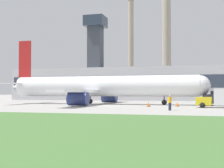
# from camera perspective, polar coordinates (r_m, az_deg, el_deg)

# --- Properties ---
(ground_plane) EXTENTS (400.00, 400.00, 0.00)m
(ground_plane) POSITION_cam_1_polar(r_m,az_deg,el_deg) (47.08, -2.02, -3.98)
(ground_plane) COLOR #999691
(terminal_building) EXTENTS (70.07, 11.32, 22.70)m
(terminal_building) POSITION_cam_1_polar(r_m,az_deg,el_deg) (81.43, 5.12, 0.28)
(terminal_building) COLOR #B2B2B7
(terminal_building) RESTS_ON ground_plane
(smokestack_left) EXTENTS (2.32, 2.32, 36.56)m
(smokestack_left) POSITION_cam_1_polar(r_m,az_deg,el_deg) (115.18, 3.48, 6.62)
(smokestack_left) COLOR gray
(smokestack_left) RESTS_ON ground_plane
(smokestack_right) EXTENTS (3.57, 3.57, 42.43)m
(smokestack_right) POSITION_cam_1_polar(r_m,az_deg,el_deg) (112.70, 9.94, 8.36)
(smokestack_right) COLOR gray
(smokestack_right) RESTS_ON ground_plane
(airplane) EXTENTS (34.89, 30.02, 11.39)m
(airplane) POSITION_cam_1_polar(r_m,az_deg,el_deg) (52.73, -2.16, -0.52)
(airplane) COLOR white
(airplane) RESTS_ON ground_plane
(pushback_tug) EXTENTS (3.60, 2.83, 2.22)m
(pushback_tug) POSITION_cam_1_polar(r_m,az_deg,el_deg) (49.15, 18.31, -2.62)
(pushback_tug) COLOR #232328
(pushback_tug) RESTS_ON ground_plane
(baggage_truck) EXTENTS (5.79, 3.01, 2.51)m
(baggage_truck) POSITION_cam_1_polar(r_m,az_deg,el_deg) (42.90, 19.50, -2.49)
(baggage_truck) COLOR yellow
(baggage_truck) RESTS_ON ground_plane
(ground_crew_person) EXTENTS (0.47, 0.47, 1.72)m
(ground_crew_person) POSITION_cam_1_polar(r_m,az_deg,el_deg) (35.09, 10.53, -3.35)
(ground_crew_person) COLOR #23283D
(ground_crew_person) RESTS_ON ground_plane
(traffic_cone_near_nose) EXTENTS (0.67, 0.67, 0.57)m
(traffic_cone_near_nose) POSITION_cam_1_polar(r_m,az_deg,el_deg) (45.83, 11.82, -3.69)
(traffic_cone_near_nose) COLOR black
(traffic_cone_near_nose) RESTS_ON ground_plane
(traffic_cone_wingtip) EXTENTS (0.61, 0.61, 0.69)m
(traffic_cone_wingtip) POSITION_cam_1_polar(r_m,az_deg,el_deg) (43.95, 6.69, -3.73)
(traffic_cone_wingtip) COLOR black
(traffic_cone_wingtip) RESTS_ON ground_plane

